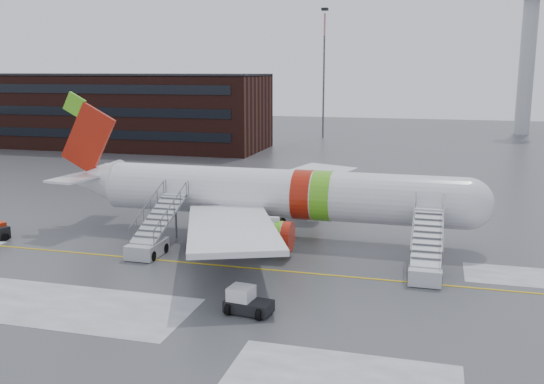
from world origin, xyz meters
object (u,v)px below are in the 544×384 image
(airstair_aft, at_px, (152,239))
(airliner, at_px, (267,194))
(airstair_fwd, at_px, (426,260))
(pushback_tug, at_px, (246,302))

(airstair_aft, bearing_deg, airliner, 43.98)
(airstair_aft, bearing_deg, airstair_fwd, 0.00)
(airliner, relative_size, airstair_fwd, 4.55)
(airstair_fwd, xyz_separation_m, pushback_tug, (-9.26, -8.68, -0.43))
(airliner, distance_m, airstair_aft, 9.70)
(airliner, xyz_separation_m, pushback_tug, (3.09, -15.22, -2.78))
(airliner, xyz_separation_m, airstair_fwd, (12.36, -6.54, -2.35))
(airstair_aft, distance_m, pushback_tug, 13.15)
(airliner, height_order, pushback_tug, airliner)
(airstair_aft, bearing_deg, pushback_tug, -41.35)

